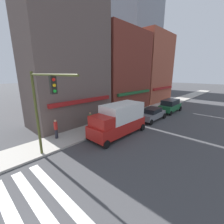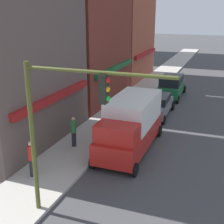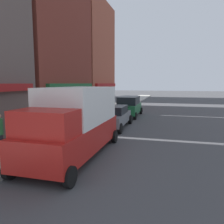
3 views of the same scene
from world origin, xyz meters
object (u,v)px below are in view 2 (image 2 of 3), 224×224
(traffic_signal, at_px, (61,116))
(pedestrian_red_jacket, at_px, (31,158))
(suv_green, at_px, (171,86))
(sedan_grey, at_px, (157,105))
(box_truck_red, at_px, (131,124))
(pedestrian_green_top, at_px, (74,131))

(traffic_signal, distance_m, pedestrian_red_jacket, 4.73)
(suv_green, bearing_deg, sedan_grey, 178.78)
(traffic_signal, height_order, pedestrian_red_jacket, traffic_signal)
(box_truck_red, xyz_separation_m, pedestrian_red_jacket, (-4.74, 3.37, -0.51))
(box_truck_red, relative_size, pedestrian_green_top, 3.51)
(sedan_grey, distance_m, pedestrian_red_jacket, 11.79)
(pedestrian_green_top, bearing_deg, traffic_signal, -169.23)
(traffic_signal, height_order, suv_green, traffic_signal)
(traffic_signal, height_order, box_truck_red, traffic_signal)
(sedan_grey, distance_m, pedestrian_green_top, 8.17)
(box_truck_red, relative_size, sedan_grey, 1.40)
(box_truck_red, bearing_deg, pedestrian_red_jacket, 144.81)
(box_truck_red, bearing_deg, sedan_grey, 0.20)
(suv_green, xyz_separation_m, pedestrian_red_jacket, (-17.02, 3.37, 0.04))
(pedestrian_red_jacket, relative_size, pedestrian_green_top, 1.00)
(box_truck_red, xyz_separation_m, pedestrian_green_top, (-1.00, 3.11, -0.51))
(pedestrian_green_top, bearing_deg, box_truck_red, -86.21)
(pedestrian_red_jacket, distance_m, pedestrian_green_top, 3.75)
(traffic_signal, bearing_deg, pedestrian_green_top, 24.84)
(suv_green, bearing_deg, pedestrian_green_top, 165.61)
(traffic_signal, xyz_separation_m, sedan_grey, (13.34, -0.43, -3.32))
(sedan_grey, relative_size, suv_green, 0.94)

